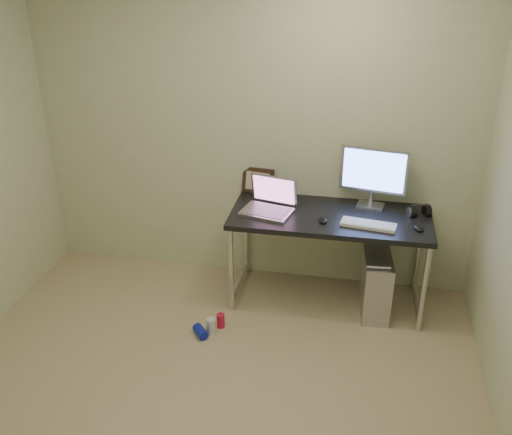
# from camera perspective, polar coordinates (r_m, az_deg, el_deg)

# --- Properties ---
(floor) EXTENTS (3.50, 3.50, 0.00)m
(floor) POSITION_cam_1_polar(r_m,az_deg,el_deg) (3.65, -5.83, -19.46)
(floor) COLOR tan
(floor) RESTS_ON ground
(wall_back) EXTENTS (3.50, 0.02, 2.50)m
(wall_back) POSITION_cam_1_polar(r_m,az_deg,el_deg) (4.47, -0.32, 8.55)
(wall_back) COLOR beige
(wall_back) RESTS_ON ground
(desk) EXTENTS (1.49, 0.65, 0.75)m
(desk) POSITION_cam_1_polar(r_m,az_deg,el_deg) (4.32, 7.41, -0.72)
(desk) COLOR black
(desk) RESTS_ON ground
(tower_computer) EXTENTS (0.24, 0.47, 0.51)m
(tower_computer) POSITION_cam_1_polar(r_m,az_deg,el_deg) (4.46, 11.87, -6.48)
(tower_computer) COLOR silver
(tower_computer) RESTS_ON ground
(cable_a) EXTENTS (0.01, 0.16, 0.69)m
(cable_a) POSITION_cam_1_polar(r_m,az_deg,el_deg) (4.68, 11.44, -2.45)
(cable_a) COLOR black
(cable_a) RESTS_ON ground
(cable_b) EXTENTS (0.02, 0.11, 0.71)m
(cable_b) POSITION_cam_1_polar(r_m,az_deg,el_deg) (4.68, 12.51, -2.87)
(cable_b) COLOR black
(cable_b) RESTS_ON ground
(can_red) EXTENTS (0.08, 0.08, 0.11)m
(can_red) POSITION_cam_1_polar(r_m,az_deg,el_deg) (4.30, -3.55, -10.25)
(can_red) COLOR #C7183F
(can_red) RESTS_ON ground
(can_white) EXTENTS (0.07, 0.07, 0.12)m
(can_white) POSITION_cam_1_polar(r_m,az_deg,el_deg) (4.23, -4.52, -10.78)
(can_white) COLOR silver
(can_white) RESTS_ON ground
(can_blue) EXTENTS (0.14, 0.15, 0.07)m
(can_blue) POSITION_cam_1_polar(r_m,az_deg,el_deg) (4.23, -5.58, -11.30)
(can_blue) COLOR #1120B8
(can_blue) RESTS_ON ground
(laptop) EXTENTS (0.42, 0.37, 0.25)m
(laptop) POSITION_cam_1_polar(r_m,az_deg,el_deg) (4.29, 1.36, 1.44)
(laptop) COLOR silver
(laptop) RESTS_ON desk
(monitor) EXTENTS (0.50, 0.18, 0.47)m
(monitor) POSITION_cam_1_polar(r_m,az_deg,el_deg) (4.36, 11.66, 4.40)
(monitor) COLOR silver
(monitor) RESTS_ON desk
(keyboard) EXTENTS (0.40, 0.18, 0.02)m
(keyboard) POSITION_cam_1_polar(r_m,az_deg,el_deg) (4.15, 11.18, -0.71)
(keyboard) COLOR silver
(keyboard) RESTS_ON desk
(mouse_right) EXTENTS (0.09, 0.11, 0.03)m
(mouse_right) POSITION_cam_1_polar(r_m,az_deg,el_deg) (4.18, 15.95, -0.96)
(mouse_right) COLOR black
(mouse_right) RESTS_ON desk
(mouse_left) EXTENTS (0.08, 0.11, 0.03)m
(mouse_left) POSITION_cam_1_polar(r_m,az_deg,el_deg) (4.16, 6.73, -0.21)
(mouse_left) COLOR black
(mouse_left) RESTS_ON desk
(headphones) EXTENTS (0.19, 0.11, 0.11)m
(headphones) POSITION_cam_1_polar(r_m,az_deg,el_deg) (4.39, 16.02, 0.57)
(headphones) COLOR black
(headphones) RESTS_ON desk
(picture_frame) EXTENTS (0.27, 0.12, 0.21)m
(picture_frame) POSITION_cam_1_polar(r_m,az_deg,el_deg) (4.57, 0.19, 3.70)
(picture_frame) COLOR black
(picture_frame) RESTS_ON desk
(webcam) EXTENTS (0.05, 0.04, 0.13)m
(webcam) POSITION_cam_1_polar(r_m,az_deg,el_deg) (4.53, 2.12, 3.28)
(webcam) COLOR silver
(webcam) RESTS_ON desk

